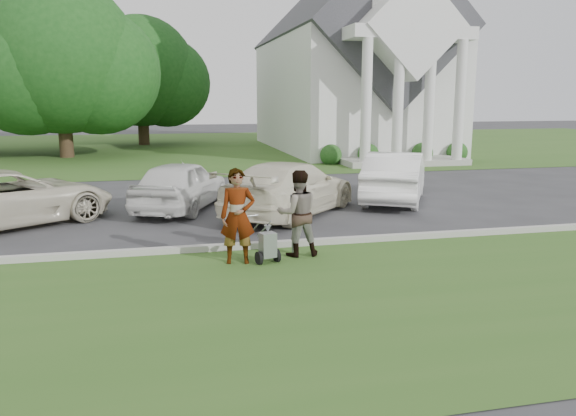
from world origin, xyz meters
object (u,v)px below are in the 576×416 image
object	(u,v)px
striping_cart	(268,246)
car_d	(395,177)
person_right	(298,214)
car_c	(290,188)
tree_back	(141,77)
car_b	(181,185)
person_left	(238,217)
car_a	(8,198)
church	(351,55)
tree_left	(60,64)
parking_meter_near	(293,217)

from	to	relation	value
striping_cart	car_d	size ratio (longest dim) A/B	0.20
person_right	car_c	world-z (taller)	person_right
tree_back	car_b	size ratio (longest dim) A/B	2.18
tree_back	person_left	world-z (taller)	tree_back
car_a	car_b	distance (m)	4.64
car_a	car_d	bearing A→B (deg)	-119.23
church	car_d	size ratio (longest dim) A/B	4.98
car_a	car_d	distance (m)	11.34
tree_left	striping_cart	bearing A→B (deg)	-72.35
tree_back	car_a	size ratio (longest dim) A/B	1.79
church	person_right	size ratio (longest dim) A/B	13.24
church	tree_left	xyz separation A→B (m)	(-17.01, -1.13, -0.83)
parking_meter_near	car_b	world-z (taller)	car_b
tree_left	church	bearing A→B (deg)	3.79
tree_back	car_a	bearing A→B (deg)	-96.15
striping_cart	person_right	distance (m)	0.99
car_c	car_d	distance (m)	4.04
person_right	car_c	xyz separation A→B (m)	(0.80, 4.22, -0.14)
striping_cart	car_d	xyz separation A→B (m)	(5.32, 5.98, 0.43)
striping_cart	car_d	bearing A→B (deg)	33.17
tree_back	car_c	bearing A→B (deg)	-79.73
striping_cart	person_left	xyz separation A→B (m)	(-0.58, 0.14, 0.59)
tree_left	car_b	world-z (taller)	tree_left
church	striping_cart	xyz separation A→B (m)	(-9.83, -23.71, -5.57)
tree_back	car_c	distance (m)	26.69
tree_left	parking_meter_near	world-z (taller)	tree_left
tree_back	person_right	size ratio (longest dim) A/B	5.28
car_a	car_d	xyz separation A→B (m)	(11.28, 1.14, 0.05)
person_left	parking_meter_near	distance (m)	1.31
car_a	car_b	world-z (taller)	car_b
church	car_c	size ratio (longest dim) A/B	4.56
parking_meter_near	car_d	xyz separation A→B (m)	(4.67, 5.42, -0.02)
parking_meter_near	church	bearing A→B (deg)	68.38
tree_left	car_d	xyz separation A→B (m)	(12.51, -16.61, -4.31)
tree_back	striping_cart	bearing A→B (deg)	-84.06
tree_left	car_c	world-z (taller)	tree_left
church	car_b	world-z (taller)	church
car_a	person_left	bearing A→B (deg)	-166.13
car_a	car_c	world-z (taller)	car_c
car_a	car_d	size ratio (longest dim) A/B	1.11
church	parking_meter_near	distance (m)	25.42
striping_cart	person_left	size ratio (longest dim) A/B	0.51
tree_back	person_left	xyz separation A→B (m)	(2.61, -30.45, -3.77)
person_right	car_d	xyz separation A→B (m)	(4.60, 5.58, -0.11)
tree_left	parking_meter_near	xyz separation A→B (m)	(7.84, -22.02, -4.29)
striping_cart	parking_meter_near	bearing A→B (deg)	25.67
car_d	car_c	bearing A→B (deg)	47.93
striping_cart	car_b	bearing A→B (deg)	88.60
striping_cart	parking_meter_near	distance (m)	0.97
striping_cart	parking_meter_near	xyz separation A→B (m)	(0.65, 0.56, 0.45)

